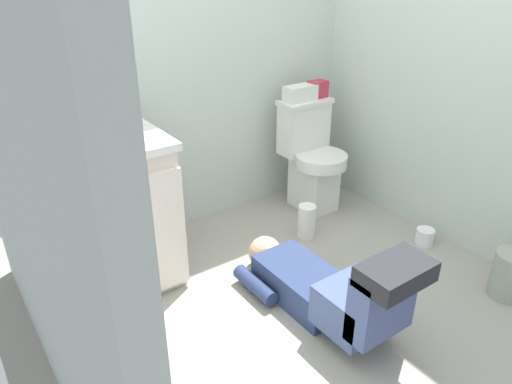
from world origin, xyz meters
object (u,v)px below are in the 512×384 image
Objects in this scene: person_plumber at (327,288)px; toilet at (311,157)px; vanity_cabinet at (113,214)px; soap_dispenser at (50,127)px; bottle_white at (108,113)px; bottle_pink at (129,117)px; faucet at (90,122)px; toilet_paper_roll at (425,236)px; toiletry_bag at (317,89)px; trash_can at (511,275)px; paper_towel_roll at (307,222)px; bottle_green at (68,119)px; tissue_box at (300,93)px; bottle_amber at (82,122)px; bottle_clear at (100,115)px.

toilet is at bearing 52.94° from person_plumber.
toilet is at bearing 3.09° from vanity_cabinet.
soap_dispenser is 0.28m from bottle_white.
faucet is at bearing 158.93° from bottle_pink.
toiletry_bag is at bearing 99.00° from toilet_paper_roll.
vanity_cabinet reaches higher than trash_can.
vanity_cabinet is 7.45× the size of toilet_paper_roll.
person_plumber is at bearing 154.46° from trash_can.
vanity_cabinet reaches higher than toilet.
soap_dispenser is at bearing 164.32° from paper_towel_roll.
toiletry_bag is 0.75× the size of soap_dispenser.
bottle_pink is at bearing 151.62° from toilet_paper_roll.
bottle_green is 1.03× the size of bottle_white.
faucet is at bearing 6.01° from soap_dispenser.
faucet reaches higher than tissue_box.
tissue_box is at bearing 180.00° from toiletry_bag.
vanity_cabinet is 0.52m from soap_dispenser.
toiletry_bag is (0.82, 1.03, 0.63)m from person_plumber.
toiletry_bag reaches higher than person_plumber.
bottle_green is at bearing 153.80° from toilet_paper_roll.
bottle_green is at bearing 125.94° from vanity_cabinet.
vanity_cabinet reaches higher than paper_towel_roll.
person_plumber is at bearing -171.89° from toilet_paper_roll.
bottle_amber is 0.87× the size of bottle_pink.
soap_dispenser is (-1.61, 0.05, 0.52)m from toilet.
vanity_cabinet is 0.50m from bottle_pink.
bottle_white is 1.99m from toilet_paper_roll.
soap_dispenser is at bearing -169.17° from bottle_amber.
paper_towel_roll is at bearing -19.91° from bottle_white.
toilet is 0.70× the size of person_plumber.
faucet is at bearing 160.92° from paper_towel_roll.
soap_dispenser is 0.76× the size of paper_towel_roll.
tissue_box is at bearing 0.44° from bottle_amber.
bottle_white reaches higher than faucet.
toilet is 1.35m from bottle_pink.
bottle_white reaches higher than person_plumber.
bottle_green is at bearing -169.04° from bottle_amber.
bottle_amber is (-1.56, -0.01, 0.07)m from toiletry_bag.
tissue_box is 1.27× the size of bottle_clear.
toilet_paper_roll is (0.06, 0.57, -0.08)m from trash_can.
trash_can is at bearing -41.80° from faucet.
bottle_amber is at bearing 10.83° from soap_dispenser.
bottle_clear reaches higher than bottle_white.
tissue_box is 1.33× the size of soap_dispenser.
bottle_pink is (0.09, -0.05, -0.02)m from bottle_white.
toilet_paper_roll is (1.67, -0.73, -0.37)m from vanity_cabinet.
person_plumber is 1.44m from bottle_amber.
paper_towel_roll is (1.12, -0.39, -0.76)m from faucet.
faucet is 0.91× the size of toilet_paper_roll.
person_plumber is 1.29m from bottle_pink.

